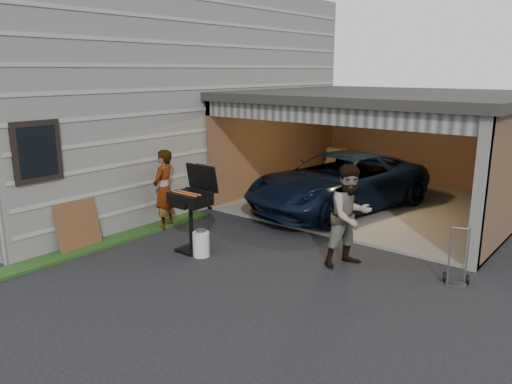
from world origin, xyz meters
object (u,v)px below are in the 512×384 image
at_px(woman, 164,190).
at_px(man, 350,216).
at_px(propane_tank, 201,244).
at_px(hand_truck, 457,273).
at_px(minivan, 338,184).
at_px(bbq_grill, 192,202).
at_px(plywood_panel, 78,225).

xyz_separation_m(woman, man, (4.19, 0.64, 0.04)).
bearing_deg(propane_tank, hand_truck, 22.68).
distance_m(minivan, woman, 4.25).
xyz_separation_m(bbq_grill, plywood_panel, (-1.80, -1.34, -0.49)).
height_order(plywood_panel, hand_truck, plywood_panel).
bearing_deg(hand_truck, bbq_grill, 178.19).
xyz_separation_m(woman, plywood_panel, (-0.30, -1.94, -0.39)).
relative_size(woman, bbq_grill, 1.06).
height_order(man, propane_tank, man).
xyz_separation_m(minivan, bbq_grill, (-0.78, -4.18, 0.29)).
bearing_deg(hand_truck, man, 170.29).
height_order(minivan, man, man).
bearing_deg(woman, bbq_grill, 48.38).
distance_m(woman, plywood_panel, 2.00).
height_order(woman, propane_tank, woman).
relative_size(woman, propane_tank, 3.73).
bearing_deg(propane_tank, minivan, 84.03).
relative_size(bbq_grill, hand_truck, 1.72).
relative_size(bbq_grill, plywood_panel, 1.67).
xyz_separation_m(woman, propane_tank, (1.83, -0.71, -0.64)).
bearing_deg(minivan, plywood_panel, -103.57).
xyz_separation_m(man, hand_truck, (1.78, 0.38, -0.73)).
distance_m(bbq_grill, propane_tank, 0.82).
relative_size(minivan, plywood_panel, 4.98).
xyz_separation_m(man, propane_tank, (-2.36, -1.35, -0.68)).
xyz_separation_m(man, bbq_grill, (-2.69, -1.24, 0.06)).
distance_m(propane_tank, plywood_panel, 2.47).
height_order(minivan, plywood_panel, minivan).
bearing_deg(plywood_panel, woman, 81.20).
xyz_separation_m(man, plywood_panel, (-4.49, -2.58, -0.43)).
bearing_deg(plywood_panel, hand_truck, 25.24).
bearing_deg(propane_tank, man, 29.83).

